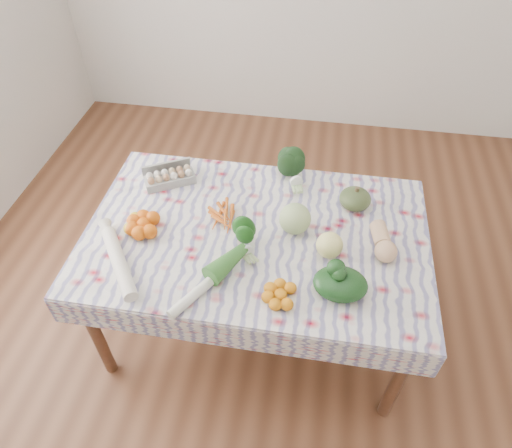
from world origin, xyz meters
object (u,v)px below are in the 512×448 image
Objects in this scene: dining_table at (256,244)px; grapefruit at (329,245)px; butternut_squash at (383,241)px; cabbage at (295,219)px; egg_carton at (170,178)px; kabocha_squash at (355,199)px.

dining_table is 0.39m from grapefruit.
butternut_squash is at bearing -0.62° from dining_table.
cabbage is 0.42m from butternut_squash.
grapefruit is (0.17, -0.13, -0.01)m from cabbage.
dining_table is at bearing 169.05° from butternut_squash.
grapefruit is (0.35, -0.08, 0.15)m from dining_table.
egg_carton is 2.15× the size of grapefruit.
butternut_squash reaches higher than egg_carton.
egg_carton is 1.15m from butternut_squash.
egg_carton is 0.98m from kabocha_squash.
cabbage is (0.18, 0.05, 0.16)m from dining_table.
egg_carton is 1.74× the size of cabbage.
egg_carton is at bearing 150.79° from dining_table.
kabocha_squash is at bearing 29.66° from dining_table.
cabbage is 0.68× the size of butternut_squash.
kabocha_squash is at bearing 105.54° from butternut_squash.
dining_table is 0.55m from kabocha_squash.
cabbage is at bearing -142.64° from kabocha_squash.
cabbage is 0.22m from grapefruit.
kabocha_squash is at bearing 37.36° from cabbage.
dining_table is 6.03× the size of egg_carton.
kabocha_squash is 0.30m from butternut_squash.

